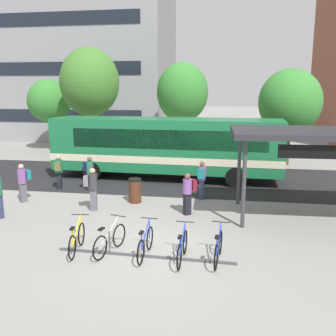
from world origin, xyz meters
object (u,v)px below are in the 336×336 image
(street_tree_1, at_px, (290,102))
(commuter_maroon_pack_4, at_px, (188,191))
(parked_bicycle_blue_3, at_px, (182,248))
(trash_bin, at_px, (135,190))
(transit_shelter, at_px, (325,136))
(commuter_teal_pack_3, at_px, (23,180))
(parked_bicycle_blue_4, at_px, (218,248))
(commuter_grey_pack_6, at_px, (92,186))
(city_bus, at_px, (165,146))
(parked_bicycle_blue_2, at_px, (145,244))
(street_tree_2, at_px, (182,93))
(commuter_navy_pack_0, at_px, (90,171))
(street_tree_0, at_px, (90,82))
(parked_bicycle_silver_1, at_px, (110,240))
(parked_bicycle_yellow_0, at_px, (77,239))
(commuter_olive_pack_2, at_px, (59,170))
(street_tree_3, at_px, (49,101))
(commuter_teal_pack_5, at_px, (202,178))

(street_tree_1, bearing_deg, commuter_maroon_pack_4, -115.49)
(parked_bicycle_blue_3, height_order, trash_bin, trash_bin)
(transit_shelter, height_order, commuter_teal_pack_3, transit_shelter)
(parked_bicycle_blue_4, xyz_separation_m, commuter_grey_pack_6, (-5.02, 3.78, 0.60))
(city_bus, relative_size, parked_bicycle_blue_2, 7.03)
(commuter_teal_pack_3, bearing_deg, street_tree_2, -164.75)
(parked_bicycle_blue_3, height_order, street_tree_1, street_tree_1)
(commuter_navy_pack_0, bearing_deg, parked_bicycle_blue_3, -22.51)
(parked_bicycle_blue_2, bearing_deg, city_bus, 8.58)
(parked_bicycle_blue_2, xyz_separation_m, commuter_teal_pack_3, (-6.26, 4.43, 0.56))
(street_tree_0, bearing_deg, parked_bicycle_silver_1, -68.02)
(street_tree_0, bearing_deg, parked_bicycle_yellow_0, -71.27)
(parked_bicycle_blue_4, relative_size, street_tree_2, 0.26)
(commuter_teal_pack_3, height_order, commuter_maroon_pack_4, commuter_teal_pack_3)
(commuter_navy_pack_0, height_order, commuter_olive_pack_2, commuter_navy_pack_0)
(city_bus, distance_m, commuter_olive_pack_2, 5.56)
(parked_bicycle_silver_1, height_order, street_tree_3, street_tree_3)
(parked_bicycle_silver_1, height_order, commuter_maroon_pack_4, commuter_maroon_pack_4)
(parked_bicycle_blue_2, height_order, street_tree_0, street_tree_0)
(trash_bin, xyz_separation_m, street_tree_1, (7.49, 9.51, 3.41))
(transit_shelter, xyz_separation_m, commuter_grey_pack_6, (-8.58, -0.46, -2.10))
(transit_shelter, relative_size, commuter_maroon_pack_4, 4.11)
(street_tree_0, xyz_separation_m, street_tree_1, (13.28, -1.07, -1.24))
(parked_bicycle_yellow_0, distance_m, parked_bicycle_blue_2, 2.05)
(street_tree_0, relative_size, street_tree_3, 1.38)
(city_bus, height_order, commuter_teal_pack_5, city_bus)
(city_bus, height_order, street_tree_0, street_tree_0)
(commuter_navy_pack_0, bearing_deg, commuter_maroon_pack_4, 1.23)
(parked_bicycle_yellow_0, height_order, parked_bicycle_blue_4, same)
(commuter_grey_pack_6, relative_size, street_tree_2, 0.25)
(commuter_teal_pack_3, height_order, street_tree_1, street_tree_1)
(commuter_maroon_pack_4, distance_m, street_tree_0, 14.96)
(parked_bicycle_blue_3, height_order, street_tree_0, street_tree_0)
(street_tree_2, xyz_separation_m, street_tree_3, (-10.31, -0.66, -0.66))
(parked_bicycle_blue_4, bearing_deg, city_bus, 23.12)
(parked_bicycle_silver_1, distance_m, street_tree_1, 16.51)
(parked_bicycle_blue_4, bearing_deg, parked_bicycle_blue_2, 95.30)
(commuter_grey_pack_6, bearing_deg, street_tree_0, 97.35)
(parked_bicycle_blue_3, bearing_deg, commuter_navy_pack_0, 39.82)
(commuter_teal_pack_3, relative_size, street_tree_0, 0.22)
(parked_bicycle_blue_3, bearing_deg, commuter_grey_pack_6, 47.75)
(commuter_olive_pack_2, bearing_deg, trash_bin, -126.76)
(parked_bicycle_blue_3, bearing_deg, street_tree_3, 36.94)
(transit_shelter, bearing_deg, parked_bicycle_blue_2, -144.94)
(parked_bicycle_blue_4, height_order, transit_shelter, transit_shelter)
(parked_bicycle_blue_3, distance_m, commuter_grey_pack_6, 5.66)
(city_bus, xyz_separation_m, street_tree_0, (-6.28, 6.02, 3.39))
(city_bus, height_order, parked_bicycle_blue_2, city_bus)
(commuter_grey_pack_6, relative_size, trash_bin, 1.65)
(parked_bicycle_blue_2, relative_size, street_tree_0, 0.23)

